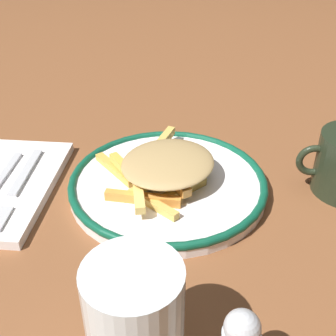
% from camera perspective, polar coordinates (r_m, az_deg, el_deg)
% --- Properties ---
extents(ground_plane, '(2.60, 2.60, 0.00)m').
position_cam_1_polar(ground_plane, '(0.59, -0.00, -2.87)').
color(ground_plane, brown).
extents(plate, '(0.26, 0.26, 0.02)m').
position_cam_1_polar(plate, '(0.58, -0.00, -2.00)').
color(plate, white).
rests_on(plate, ground_plane).
extents(fries_heap, '(0.19, 0.20, 0.04)m').
position_cam_1_polar(fries_heap, '(0.57, -0.47, 0.09)').
color(fries_heap, gold).
rests_on(fries_heap, plate).
extents(napkin, '(0.15, 0.23, 0.01)m').
position_cam_1_polar(napkin, '(0.63, -20.88, -2.19)').
color(napkin, white).
rests_on(napkin, ground_plane).
extents(fork, '(0.02, 0.18, 0.01)m').
position_cam_1_polar(fork, '(0.60, -19.01, -2.29)').
color(fork, silver).
rests_on(fork, napkin).
extents(water_glass, '(0.08, 0.08, 0.11)m').
position_cam_1_polar(water_glass, '(0.37, -4.33, -19.33)').
color(water_glass, silver).
rests_on(water_glass, ground_plane).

